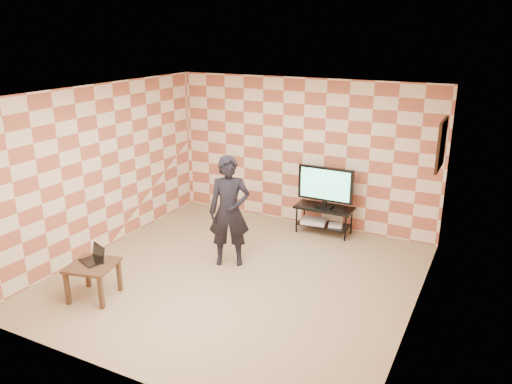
# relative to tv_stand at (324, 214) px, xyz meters

# --- Properties ---
(floor) EXTENTS (5.00, 5.00, 0.00)m
(floor) POSITION_rel_tv_stand_xyz_m (-0.57, -2.17, -0.37)
(floor) COLOR tan
(floor) RESTS_ON ground
(wall_back) EXTENTS (5.00, 0.02, 2.70)m
(wall_back) POSITION_rel_tv_stand_xyz_m (-0.57, 0.33, 0.98)
(wall_back) COLOR beige
(wall_back) RESTS_ON ground
(wall_front) EXTENTS (5.00, 0.02, 2.70)m
(wall_front) POSITION_rel_tv_stand_xyz_m (-0.57, -4.67, 0.98)
(wall_front) COLOR beige
(wall_front) RESTS_ON ground
(wall_left) EXTENTS (0.02, 5.00, 2.70)m
(wall_left) POSITION_rel_tv_stand_xyz_m (-3.07, -2.17, 0.98)
(wall_left) COLOR beige
(wall_left) RESTS_ON ground
(wall_right) EXTENTS (0.02, 5.00, 2.70)m
(wall_right) POSITION_rel_tv_stand_xyz_m (1.93, -2.17, 0.98)
(wall_right) COLOR beige
(wall_right) RESTS_ON ground
(ceiling) EXTENTS (5.00, 5.00, 0.02)m
(ceiling) POSITION_rel_tv_stand_xyz_m (-0.57, -2.17, 2.33)
(ceiling) COLOR white
(ceiling) RESTS_ON wall_back
(wall_art) EXTENTS (0.04, 0.72, 0.72)m
(wall_art) POSITION_rel_tv_stand_xyz_m (1.90, -0.62, 1.58)
(wall_art) COLOR black
(wall_art) RESTS_ON wall_right
(tv_stand) EXTENTS (1.03, 0.46, 0.50)m
(tv_stand) POSITION_rel_tv_stand_xyz_m (0.00, 0.00, 0.00)
(tv_stand) COLOR black
(tv_stand) RESTS_ON floor
(tv) EXTENTS (1.00, 0.19, 0.73)m
(tv) POSITION_rel_tv_stand_xyz_m (0.00, -0.00, 0.54)
(tv) COLOR black
(tv) RESTS_ON tv_stand
(dvd_player) EXTENTS (0.47, 0.37, 0.07)m
(dvd_player) POSITION_rel_tv_stand_xyz_m (-0.18, -0.04, -0.16)
(dvd_player) COLOR silver
(dvd_player) RESTS_ON tv_stand
(game_console) EXTENTS (0.27, 0.22, 0.05)m
(game_console) POSITION_rel_tv_stand_xyz_m (0.23, -0.03, -0.17)
(game_console) COLOR silver
(game_console) RESTS_ON tv_stand
(side_table) EXTENTS (0.71, 0.71, 0.50)m
(side_table) POSITION_rel_tv_stand_xyz_m (-2.03, -3.57, 0.05)
(side_table) COLOR #3A2617
(side_table) RESTS_ON floor
(laptop) EXTENTS (0.39, 0.35, 0.21)m
(laptop) POSITION_rel_tv_stand_xyz_m (-2.07, -3.48, 0.18)
(laptop) COLOR black
(laptop) RESTS_ON side_table
(person) EXTENTS (0.75, 0.65, 1.73)m
(person) POSITION_rel_tv_stand_xyz_m (-0.90, -1.82, 0.50)
(person) COLOR black
(person) RESTS_ON floor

